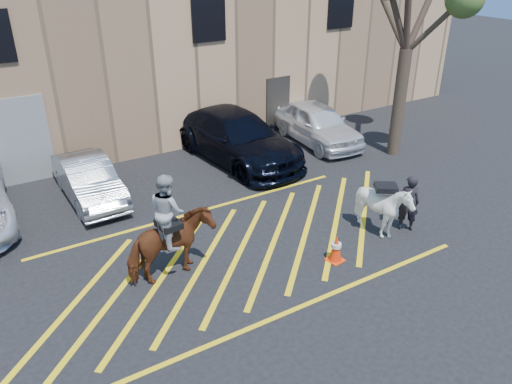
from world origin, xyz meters
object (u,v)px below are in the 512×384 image
car_white_suv (317,123)px  traffic_cone (336,248)px  car_blue_suv (237,137)px  mounted_bay (170,238)px  car_silver_sedan (89,180)px  handler (408,203)px  saddled_white (383,208)px

car_white_suv → traffic_cone: 8.20m
car_blue_suv → traffic_cone: bearing=-104.7°
traffic_cone → mounted_bay: bearing=158.2°
mounted_bay → car_silver_sedan: bearing=96.3°
car_white_suv → mounted_bay: bearing=-142.4°
car_blue_suv → traffic_cone: car_blue_suv is taller
car_silver_sedan → handler: handler is taller
saddled_white → traffic_cone: size_ratio=2.60×
car_blue_suv → traffic_cone: (-1.13, -6.89, -0.49)m
car_silver_sedan → car_blue_suv: car_blue_suv is taller
car_white_suv → traffic_cone: bearing=-119.3°
handler → traffic_cone: size_ratio=2.18×
saddled_white → traffic_cone: (-1.82, -0.32, -0.43)m
mounted_bay → saddled_white: 5.60m
traffic_cone → car_silver_sedan: bearing=123.1°
mounted_bay → traffic_cone: (3.66, -1.46, -0.69)m
traffic_cone → handler: bearing=4.3°
car_white_suv → car_silver_sedan: bearing=-173.0°
car_silver_sedan → car_white_suv: 8.86m
car_silver_sedan → car_blue_suv: size_ratio=0.66×
handler → mounted_bay: 6.40m
mounted_bay → traffic_cone: size_ratio=3.59×
handler → traffic_cone: 2.64m
car_silver_sedan → car_white_suv: size_ratio=0.87×
car_blue_suv → car_white_suv: (3.51, -0.13, -0.09)m
car_blue_suv → traffic_cone: size_ratio=8.06×
car_silver_sedan → traffic_cone: size_ratio=5.30×
car_white_suv → mounted_bay: (-8.30, -5.29, 0.30)m
car_white_suv → saddled_white: 7.03m
mounted_bay → saddled_white: size_ratio=1.38×
car_silver_sedan → saddled_white: (6.03, -6.14, 0.16)m
traffic_cone → saddled_white: bearing=10.1°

